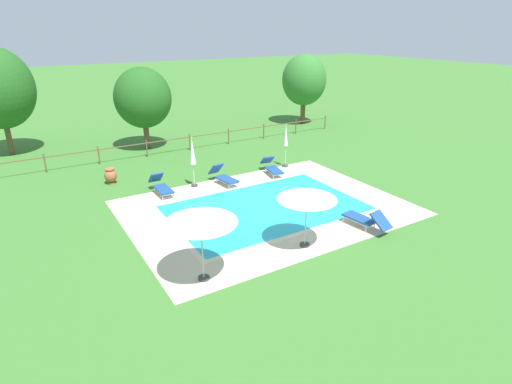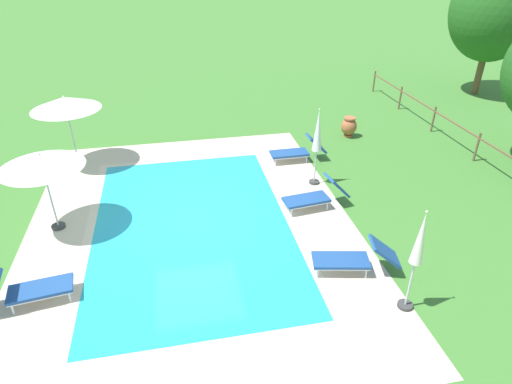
% 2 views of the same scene
% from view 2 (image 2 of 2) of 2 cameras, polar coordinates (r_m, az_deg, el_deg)
% --- Properties ---
extents(ground_plane, '(160.00, 160.00, 0.00)m').
position_cam_2_polar(ground_plane, '(12.03, -8.38, -4.31)').
color(ground_plane, '#3D752D').
extents(pool_deck_paving, '(11.64, 8.69, 0.01)m').
position_cam_2_polar(pool_deck_paving, '(12.03, -8.38, -4.29)').
color(pool_deck_paving, beige).
rests_on(pool_deck_paving, ground).
extents(swimming_pool_water, '(8.11, 5.17, 0.01)m').
position_cam_2_polar(swimming_pool_water, '(12.03, -8.38, -4.29)').
color(swimming_pool_water, '#23A8C1').
rests_on(swimming_pool_water, ground).
extents(pool_coping_rim, '(8.59, 5.65, 0.01)m').
position_cam_2_polar(pool_coping_rim, '(12.03, -8.38, -4.27)').
color(pool_coping_rim, beige).
rests_on(pool_coping_rim, ground).
extents(sun_lounger_north_near_steps, '(0.99, 2.06, 0.86)m').
position_cam_2_polar(sun_lounger_north_near_steps, '(10.40, 12.62, -8.44)').
color(sun_lounger_north_near_steps, navy).
rests_on(sun_lounger_north_near_steps, ground).
extents(sun_lounger_north_mid, '(0.61, 1.95, 0.91)m').
position_cam_2_polar(sun_lounger_north_mid, '(15.30, 5.40, 5.40)').
color(sun_lounger_north_mid, navy).
rests_on(sun_lounger_north_mid, ground).
extents(sun_lounger_north_far, '(0.83, 1.97, 0.94)m').
position_cam_2_polar(sun_lounger_north_far, '(12.59, 7.75, -0.49)').
color(sun_lounger_north_far, navy).
rests_on(sun_lounger_north_far, ground).
extents(sun_lounger_north_end, '(0.86, 2.05, 0.85)m').
position_cam_2_polar(sun_lounger_north_end, '(10.55, -27.97, -11.23)').
color(sun_lounger_north_end, navy).
rests_on(sun_lounger_north_end, ground).
extents(patio_umbrella_open_foreground, '(2.09, 2.09, 2.21)m').
position_cam_2_polar(patio_umbrella_open_foreground, '(12.05, -26.32, 3.60)').
color(patio_umbrella_open_foreground, '#383838').
rests_on(patio_umbrella_open_foreground, ground).
extents(patio_umbrella_open_by_bench, '(2.21, 2.21, 2.42)m').
position_cam_2_polar(patio_umbrella_open_by_bench, '(15.61, -23.67, 10.55)').
color(patio_umbrella_open_by_bench, '#383838').
rests_on(patio_umbrella_open_by_bench, ground).
extents(patio_umbrella_closed_row_west, '(0.32, 0.32, 2.41)m').
position_cam_2_polar(patio_umbrella_closed_row_west, '(9.06, 20.51, -6.68)').
color(patio_umbrella_closed_row_west, '#383838').
rests_on(patio_umbrella_closed_row_west, ground).
extents(patio_umbrella_closed_row_mid_west, '(0.32, 0.32, 2.48)m').
position_cam_2_polar(patio_umbrella_closed_row_mid_west, '(13.34, 8.06, 7.41)').
color(patio_umbrella_closed_row_mid_west, '#383838').
rests_on(patio_umbrella_closed_row_mid_west, ground).
extents(terracotta_urn_near_fence, '(0.61, 0.61, 0.79)m').
position_cam_2_polar(terracotta_urn_near_fence, '(17.61, 12.05, 8.39)').
color(terracotta_urn_near_fence, '#A85B38').
rests_on(terracotta_urn_near_fence, ground).
extents(tree_far_west, '(4.03, 4.03, 6.32)m').
position_cam_2_polar(tree_far_west, '(24.44, 28.84, 20.16)').
color(tree_far_west, brown).
rests_on(tree_far_west, ground).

